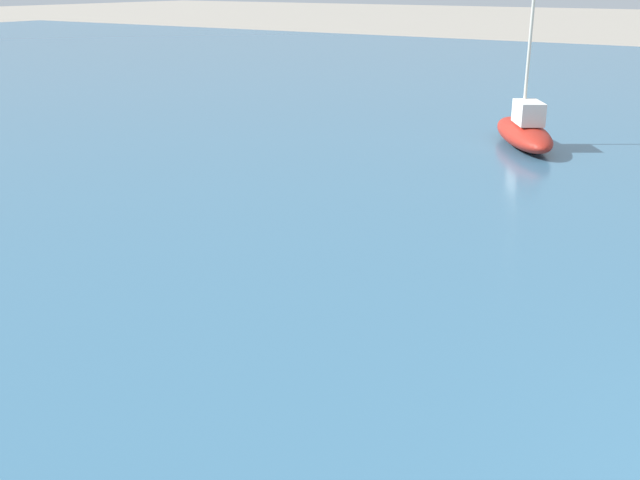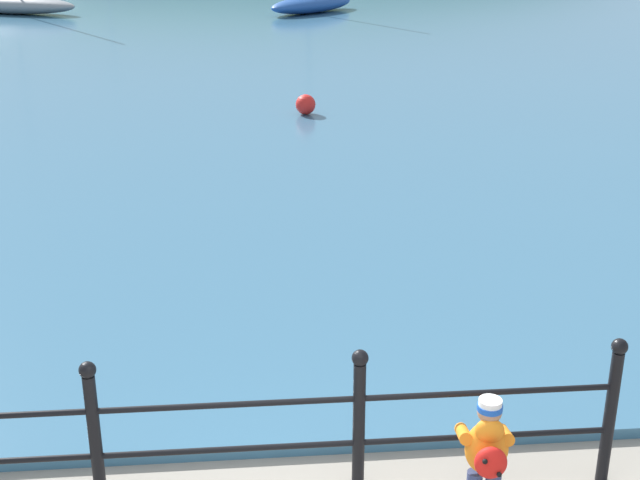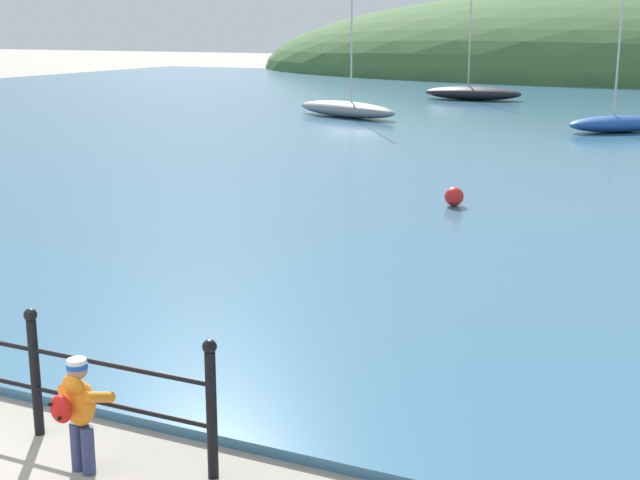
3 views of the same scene
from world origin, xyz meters
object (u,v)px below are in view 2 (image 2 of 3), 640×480
Objects in this scene: boat_blue_hull at (312,4)px; mooring_buoy at (306,104)px; child_in_coat at (487,451)px; boat_nearest_quay at (8,4)px.

mooring_buoy is (-1.28, -14.56, -0.11)m from boat_blue_hull.
child_in_coat is 0.22× the size of boat_blue_hull.
boat_blue_hull is (0.90, 26.32, -0.21)m from child_in_coat.
boat_nearest_quay is at bearing 109.27° from child_in_coat.
mooring_buoy is at bearing -95.02° from boat_blue_hull.
mooring_buoy is at bearing 91.85° from child_in_coat.
boat_nearest_quay is 16.29× the size of mooring_buoy.
child_in_coat is 28.64m from boat_nearest_quay.
mooring_buoy is (-0.38, 11.76, -0.31)m from child_in_coat.
child_in_coat is at bearing -88.15° from mooring_buoy.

